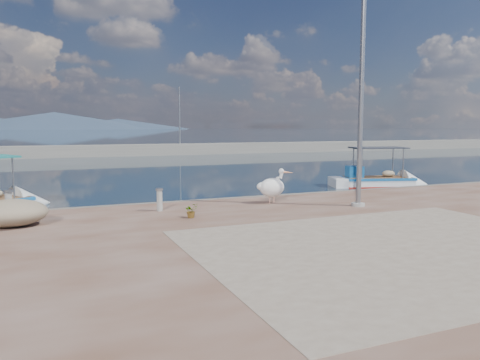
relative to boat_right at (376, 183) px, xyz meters
name	(u,v)px	position (x,y,z in m)	size (l,w,h in m)	color
ground	(295,243)	(-9.89, -8.84, -0.19)	(1400.00, 1400.00, 0.00)	#162635
quay_patch	(404,247)	(-8.89, -11.84, 0.32)	(9.00, 7.00, 0.01)	gray
breakwater	(106,151)	(-9.89, 31.16, 0.42)	(120.00, 2.20, 7.50)	gray
mountains	(50,122)	(-5.49, 641.16, 9.32)	(370.00, 280.00, 22.00)	#28384C
boat_right	(376,183)	(0.00, 0.00, 0.00)	(5.23, 3.01, 2.39)	white
pelican	(272,187)	(-8.84, -5.43, 0.87)	(1.25, 0.79, 1.19)	tan
lamp_post	(360,105)	(-6.51, -7.06, 3.61)	(0.44, 0.96, 7.00)	gray
bollard_near	(160,199)	(-12.76, -5.44, 0.70)	(0.23, 0.23, 0.71)	gray
bollard_far	(9,202)	(-17.01, -4.68, 0.74)	(0.26, 0.26, 0.79)	gray
potted_plant	(191,211)	(-12.18, -6.86, 0.52)	(0.38, 0.33, 0.42)	#33722D
net_pile_b	(11,213)	(-16.88, -6.14, 0.67)	(1.83, 1.42, 0.71)	gray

